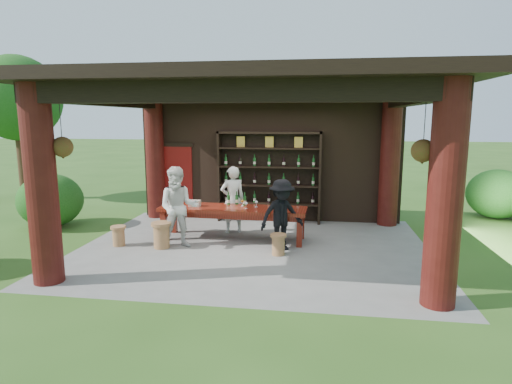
# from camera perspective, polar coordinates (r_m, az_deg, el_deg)

# --- Properties ---
(ground) EXTENTS (90.00, 90.00, 0.00)m
(ground) POSITION_cam_1_polar(r_m,az_deg,el_deg) (9.26, -0.37, -7.45)
(ground) COLOR #2D5119
(ground) RESTS_ON ground
(pavilion) EXTENTS (7.50, 6.00, 3.60)m
(pavilion) POSITION_cam_1_polar(r_m,az_deg,el_deg) (9.29, -0.05, 6.00)
(pavilion) COLOR slate
(pavilion) RESTS_ON ground
(wine_shelf) EXTENTS (2.74, 0.42, 2.41)m
(wine_shelf) POSITION_cam_1_polar(r_m,az_deg,el_deg) (11.37, 1.74, 2.02)
(wine_shelf) COLOR black
(wine_shelf) RESTS_ON ground
(tasting_table) EXTENTS (3.36, 0.96, 0.75)m
(tasting_table) POSITION_cam_1_polar(r_m,az_deg,el_deg) (9.76, -3.09, -2.71)
(tasting_table) COLOR #5A1B0C
(tasting_table) RESTS_ON ground
(stool_near_left) EXTENTS (0.43, 0.43, 0.56)m
(stool_near_left) POSITION_cam_1_polar(r_m,az_deg,el_deg) (9.40, -12.50, -5.54)
(stool_near_left) COLOR #98663D
(stool_near_left) RESTS_ON ground
(stool_near_right) EXTENTS (0.33, 0.33, 0.43)m
(stool_near_right) POSITION_cam_1_polar(r_m,az_deg,el_deg) (8.75, 2.99, -6.93)
(stool_near_right) COLOR #98663D
(stool_near_right) RESTS_ON ground
(stool_far_left) EXTENTS (0.33, 0.33, 0.44)m
(stool_far_left) POSITION_cam_1_polar(r_m,az_deg,el_deg) (9.82, -17.85, -5.52)
(stool_far_left) COLOR #98663D
(stool_far_left) RESTS_ON ground
(host) EXTENTS (0.70, 0.60, 1.62)m
(host) POSITION_cam_1_polar(r_m,az_deg,el_deg) (10.34, -3.13, -1.01)
(host) COLOR silver
(host) RESTS_ON ground
(guest_woman) EXTENTS (0.98, 0.84, 1.74)m
(guest_woman) POSITION_cam_1_polar(r_m,az_deg,el_deg) (9.26, -10.30, -2.04)
(guest_woman) COLOR silver
(guest_woman) RESTS_ON ground
(guest_man) EXTENTS (1.12, 0.99, 1.51)m
(guest_man) POSITION_cam_1_polar(r_m,az_deg,el_deg) (8.95, 3.44, -3.08)
(guest_man) COLOR black
(guest_man) RESTS_ON ground
(table_bottles) EXTENTS (0.47, 0.17, 0.31)m
(table_bottles) POSITION_cam_1_polar(r_m,az_deg,el_deg) (9.98, -2.61, -0.83)
(table_bottles) COLOR #194C1E
(table_bottles) RESTS_ON tasting_table
(table_glasses) EXTENTS (1.01, 0.33, 0.15)m
(table_glasses) POSITION_cam_1_polar(r_m,az_deg,el_deg) (9.67, 0.07, -1.66)
(table_glasses) COLOR silver
(table_glasses) RESTS_ON tasting_table
(napkin_basket) EXTENTS (0.27, 0.19, 0.14)m
(napkin_basket) POSITION_cam_1_polar(r_m,az_deg,el_deg) (9.92, -8.20, -1.50)
(napkin_basket) COLOR #BF6672
(napkin_basket) RESTS_ON tasting_table
(shrubs) EXTENTS (14.05, 7.92, 1.36)m
(shrubs) POSITION_cam_1_polar(r_m,az_deg,el_deg) (10.13, 17.59, -3.14)
(shrubs) COLOR #194C14
(shrubs) RESTS_ON ground
(trees) EXTENTS (21.88, 9.26, 4.80)m
(trees) POSITION_cam_1_polar(r_m,az_deg,el_deg) (11.09, 21.60, 12.34)
(trees) COLOR #3F2819
(trees) RESTS_ON ground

